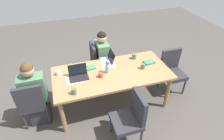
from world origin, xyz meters
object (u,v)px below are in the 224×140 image
(book_blue_cover, at_px, (90,68))
(chair_near_left_mid, at_px, (99,60))
(chair_far_right_near, at_px, (131,116))
(person_near_left_mid, at_px, (103,60))
(dining_table, at_px, (112,76))
(coffee_mug_centre_right, at_px, (101,75))
(person_head_right_left_near, at_px, (36,96))
(coffee_mug_far_left, at_px, (134,56))
(laptop_head_right_left_near, at_px, (78,75))
(coffee_mug_near_left, at_px, (74,91))
(coffee_mug_near_right, at_px, (58,73))
(laptop_near_left_mid, at_px, (108,60))
(coffee_mug_centre_left, at_px, (143,66))
(chair_head_left_left_far, at_px, (172,69))
(book_red_cover, at_px, (149,62))
(flower_vase, at_px, (107,66))
(chair_head_right_left_near, at_px, (32,101))

(book_blue_cover, bearing_deg, chair_near_left_mid, -124.55)
(chair_far_right_near, bearing_deg, person_near_left_mid, -89.53)
(dining_table, height_order, coffee_mug_centre_right, coffee_mug_centre_right)
(person_head_right_left_near, distance_m, coffee_mug_centre_right, 1.15)
(chair_far_right_near, relative_size, coffee_mug_far_left, 8.38)
(coffee_mug_far_left, distance_m, book_blue_cover, 0.91)
(laptop_head_right_left_near, relative_size, coffee_mug_near_left, 3.15)
(coffee_mug_near_right, xyz_separation_m, coffee_mug_centre_right, (-0.69, 0.28, -0.00))
(laptop_near_left_mid, relative_size, coffee_mug_centre_left, 3.22)
(chair_head_left_left_far, height_order, book_red_cover, chair_head_left_left_far)
(coffee_mug_centre_left, bearing_deg, chair_near_left_mid, -55.56)
(dining_table, distance_m, chair_near_left_mid, 0.86)
(coffee_mug_far_left, height_order, book_blue_cover, coffee_mug_far_left)
(coffee_mug_near_left, bearing_deg, book_red_cover, -163.82)
(chair_head_left_left_far, height_order, chair_far_right_near, same)
(laptop_near_left_mid, bearing_deg, coffee_mug_near_left, 42.90)
(flower_vase, bearing_deg, coffee_mug_near_left, 30.10)
(dining_table, xyz_separation_m, person_near_left_mid, (-0.03, -0.78, -0.15))
(laptop_near_left_mid, height_order, book_blue_cover, laptop_near_left_mid)
(chair_near_left_mid, relative_size, coffee_mug_near_right, 10.35)
(coffee_mug_centre_right, bearing_deg, coffee_mug_near_left, 29.88)
(chair_near_left_mid, xyz_separation_m, laptop_near_left_mid, (-0.08, 0.50, 0.30))
(person_near_left_mid, relative_size, chair_far_right_near, 1.33)
(chair_near_left_mid, relative_size, laptop_head_right_left_near, 2.81)
(person_near_left_mid, xyz_separation_m, book_red_cover, (-0.74, 0.70, 0.25))
(coffee_mug_near_right, height_order, coffee_mug_centre_left, coffee_mug_centre_left)
(chair_near_left_mid, relative_size, coffee_mug_centre_left, 9.06)
(chair_far_right_near, xyz_separation_m, coffee_mug_near_right, (0.95, -1.04, 0.30))
(chair_head_right_left_near, relative_size, coffee_mug_near_right, 10.35)
(person_head_right_left_near, xyz_separation_m, coffee_mug_far_left, (-1.89, -0.28, 0.28))
(chair_near_left_mid, bearing_deg, coffee_mug_near_right, 36.03)
(person_near_left_mid, distance_m, coffee_mug_far_left, 0.76)
(chair_near_left_mid, xyz_separation_m, coffee_mug_centre_left, (-0.62, 0.90, 0.31))
(chair_head_left_left_far, bearing_deg, person_head_right_left_near, 0.88)
(laptop_head_right_left_near, distance_m, book_red_cover, 1.36)
(laptop_head_right_left_near, height_order, coffee_mug_centre_left, laptop_head_right_left_near)
(coffee_mug_near_left, height_order, coffee_mug_centre_right, coffee_mug_near_left)
(person_head_right_left_near, height_order, chair_head_left_left_far, person_head_right_left_near)
(laptop_head_right_left_near, distance_m, coffee_mug_centre_right, 0.38)
(book_blue_cover, bearing_deg, person_near_left_mid, -132.67)
(chair_far_right_near, bearing_deg, book_blue_cover, -69.66)
(dining_table, relative_size, book_blue_cover, 10.37)
(coffee_mug_centre_right, relative_size, book_blue_cover, 0.41)
(chair_near_left_mid, height_order, chair_head_left_left_far, same)
(laptop_near_left_mid, height_order, coffee_mug_near_left, laptop_near_left_mid)
(flower_vase, relative_size, coffee_mug_centre_left, 2.60)
(chair_near_left_mid, relative_size, chair_far_right_near, 1.00)
(dining_table, height_order, coffee_mug_near_left, coffee_mug_near_left)
(laptop_near_left_mid, bearing_deg, flower_vase, 70.87)
(laptop_head_right_left_near, xyz_separation_m, book_red_cover, (-1.36, -0.04, -0.03))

